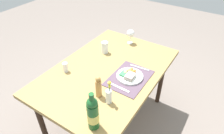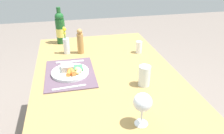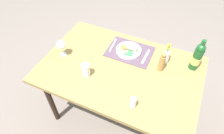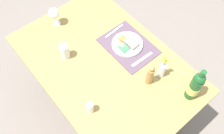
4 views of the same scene
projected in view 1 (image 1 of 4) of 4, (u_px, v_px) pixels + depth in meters
name	position (u px, v px, depth m)	size (l,w,h in m)	color
ground_plane	(108.00, 120.00, 2.27)	(8.00, 8.00, 0.00)	slate
dining_table	(108.00, 75.00, 1.87)	(1.36, 0.90, 0.73)	olive
placemat	(129.00, 78.00, 1.73)	(0.41, 0.30, 0.01)	#533F4F
dinner_plate	(129.00, 75.00, 1.72)	(0.23, 0.23, 0.05)	silver
fork	(119.00, 87.00, 1.62)	(0.02, 0.19, 0.01)	silver
knife	(140.00, 68.00, 1.84)	(0.01, 0.19, 0.01)	silver
flower_vase	(109.00, 95.00, 1.46)	(0.05, 0.05, 0.21)	silver
wine_glass	(130.00, 34.00, 2.15)	(0.08, 0.08, 0.16)	white
water_tumbler	(105.00, 48.00, 2.03)	(0.07, 0.07, 0.12)	silver
wine_bottle	(93.00, 113.00, 1.26)	(0.08, 0.08, 0.30)	#195123
salt_shaker	(65.00, 67.00, 1.78)	(0.05, 0.05, 0.09)	white
pepper_mill	(98.00, 87.00, 1.51)	(0.05, 0.05, 0.19)	#AD7D43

